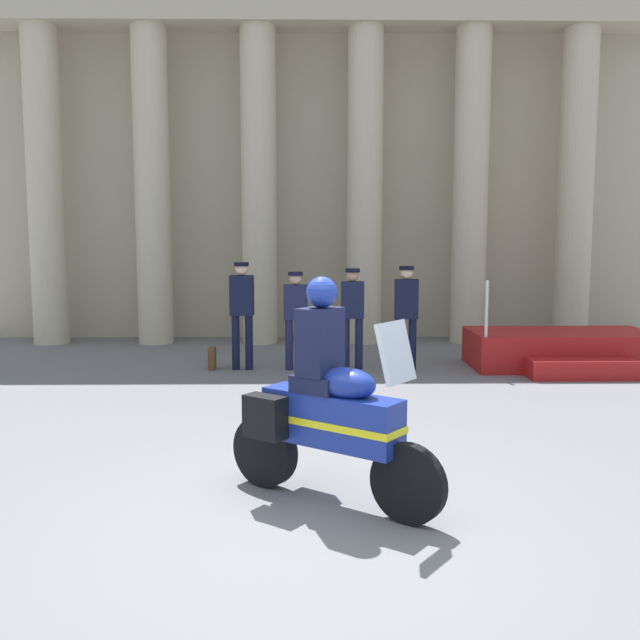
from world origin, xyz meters
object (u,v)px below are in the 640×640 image
(motorcycle_with_rider, at_px, (325,409))
(officer_in_row_0, at_px, (242,307))
(reviewing_stand, at_px, (561,351))
(briefcase_on_ground, at_px, (212,358))
(officer_in_row_1, at_px, (296,312))
(officer_in_row_2, at_px, (352,310))
(officer_in_row_3, at_px, (406,309))

(motorcycle_with_rider, bearing_deg, officer_in_row_0, 138.46)
(reviewing_stand, height_order, briefcase_on_ground, reviewing_stand)
(officer_in_row_0, height_order, briefcase_on_ground, officer_in_row_0)
(officer_in_row_1, height_order, briefcase_on_ground, officer_in_row_1)
(officer_in_row_0, xyz_separation_m, briefcase_on_ground, (-0.51, 0.05, -0.87))
(officer_in_row_1, relative_size, officer_in_row_2, 0.97)
(officer_in_row_1, bearing_deg, officer_in_row_2, -173.84)
(reviewing_stand, xyz_separation_m, officer_in_row_3, (-2.65, -0.17, 0.72))
(officer_in_row_1, xyz_separation_m, motorcycle_with_rider, (0.34, -5.93, -0.16))
(officer_in_row_3, bearing_deg, officer_in_row_1, 1.90)
(officer_in_row_2, bearing_deg, officer_in_row_3, 177.35)
(reviewing_stand, height_order, officer_in_row_2, officer_in_row_2)
(reviewing_stand, bearing_deg, officer_in_row_1, -178.53)
(reviewing_stand, xyz_separation_m, officer_in_row_0, (-5.35, -0.08, 0.76))
(officer_in_row_2, distance_m, briefcase_on_ground, 2.47)
(officer_in_row_1, relative_size, motorcycle_with_rider, 0.86)
(officer_in_row_2, bearing_deg, motorcycle_with_rider, 88.07)
(reviewing_stand, relative_size, officer_in_row_1, 1.85)
(officer_in_row_1, height_order, officer_in_row_2, officer_in_row_2)
(reviewing_stand, bearing_deg, briefcase_on_ground, -179.69)
(officer_in_row_0, xyz_separation_m, officer_in_row_2, (1.82, 0.01, -0.06))
(reviewing_stand, height_order, officer_in_row_3, officer_in_row_3)
(officer_in_row_2, bearing_deg, reviewing_stand, -175.04)
(officer_in_row_0, height_order, motorcycle_with_rider, motorcycle_with_rider)
(motorcycle_with_rider, bearing_deg, officer_in_row_3, 112.78)
(officer_in_row_1, xyz_separation_m, officer_in_row_3, (1.81, -0.06, 0.05))
(briefcase_on_ground, bearing_deg, officer_in_row_3, -2.52)
(officer_in_row_2, relative_size, officer_in_row_3, 0.97)
(reviewing_stand, bearing_deg, motorcycle_with_rider, -124.27)
(reviewing_stand, xyz_separation_m, officer_in_row_1, (-4.46, -0.11, 0.67))
(motorcycle_with_rider, relative_size, briefcase_on_ground, 5.28)
(officer_in_row_2, relative_size, motorcycle_with_rider, 0.88)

